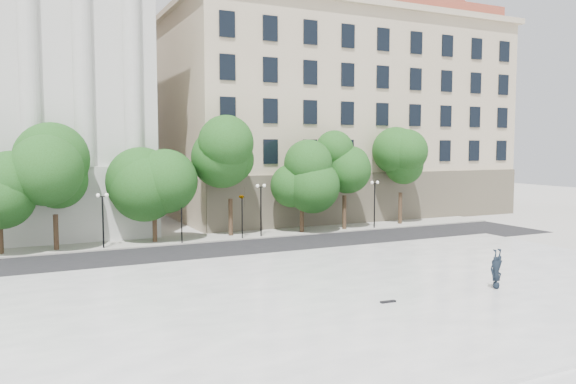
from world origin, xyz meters
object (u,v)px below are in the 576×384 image
person_lying (496,283)px  skateboard (388,302)px  traffic_light_east (242,195)px  traffic_light_west (181,197)px

person_lying → skateboard: 6.38m
traffic_light_east → person_lying: 22.69m
person_lying → traffic_light_west: bearing=111.9°
traffic_light_east → traffic_light_west: bearing=180.0°
traffic_light_east → person_lying: size_ratio=2.08×
traffic_light_west → person_lying: 24.32m
traffic_light_west → skateboard: traffic_light_west is taller
person_lying → skateboard: bearing=174.4°
traffic_light_east → person_lying: bearing=-76.6°
traffic_light_west → skateboard: bearing=-80.0°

